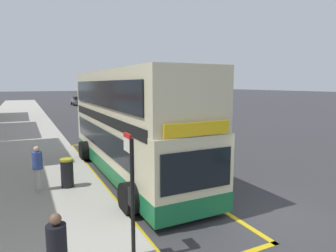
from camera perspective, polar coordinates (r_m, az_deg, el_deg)
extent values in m
plane|color=#333335|center=(38.29, -16.59, 2.09)|extent=(260.00, 260.00, 0.00)
cube|color=#A39E93|center=(37.73, -27.12, 1.55)|extent=(6.00, 76.00, 0.14)
cube|color=beige|center=(12.76, -7.51, -3.27)|extent=(2.47, 10.93, 2.30)
cube|color=beige|center=(12.52, -7.69, 6.20)|extent=(2.45, 10.71, 1.90)
cube|color=#196B3D|center=(12.96, -7.44, -6.95)|extent=(2.49, 10.95, 0.60)
cube|color=black|center=(12.58, -7.61, 1.96)|extent=(2.50, 10.06, 0.36)
cube|color=black|center=(12.75, -13.47, -2.06)|extent=(0.04, 8.75, 0.90)
cube|color=black|center=(12.17, -13.33, 6.23)|extent=(0.04, 9.62, 1.00)
cube|color=black|center=(7.87, 5.76, -8.67)|extent=(2.17, 0.04, 1.10)
cube|color=yellow|center=(7.62, 5.88, -0.58)|extent=(1.98, 0.04, 0.36)
cylinder|color=black|center=(9.02, -7.20, -13.86)|extent=(0.56, 1.00, 1.00)
cylinder|color=black|center=(10.13, 7.38, -11.32)|extent=(0.56, 1.00, 1.00)
cylinder|color=black|center=(15.47, -15.78, -4.70)|extent=(0.56, 1.00, 1.00)
cylinder|color=black|center=(16.14, -6.49, -3.90)|extent=(0.56, 1.00, 1.00)
cube|color=gold|center=(12.75, -13.79, -9.69)|extent=(0.16, 14.34, 0.01)
cube|color=gold|center=(13.57, -2.29, -8.35)|extent=(0.16, 14.34, 0.01)
cube|color=gold|center=(19.75, -14.47, -3.33)|extent=(2.91, 0.16, 0.01)
cylinder|color=black|center=(6.46, -6.94, -13.95)|extent=(0.09, 0.09, 2.62)
cube|color=silver|center=(6.36, -7.88, -3.67)|extent=(0.05, 0.42, 0.30)
cube|color=red|center=(6.32, -7.92, -1.90)|extent=(0.05, 0.42, 0.10)
cube|color=black|center=(6.55, -7.24, -13.72)|extent=(0.06, 0.28, 0.40)
cube|color=maroon|center=(31.12, -5.61, 2.27)|extent=(1.76, 4.20, 0.72)
cube|color=black|center=(30.97, -5.56, 3.47)|extent=(1.52, 1.90, 0.60)
cylinder|color=black|center=(32.07, -7.99, 1.76)|extent=(0.22, 0.60, 0.60)
cylinder|color=black|center=(32.70, -4.88, 1.94)|extent=(0.22, 0.60, 0.60)
cylinder|color=black|center=(29.62, -6.39, 1.26)|extent=(0.22, 0.60, 0.60)
cylinder|color=black|center=(30.31, -3.07, 1.46)|extent=(0.22, 0.60, 0.60)
cube|color=silver|center=(57.26, -14.97, 4.75)|extent=(1.76, 4.20, 0.72)
cube|color=black|center=(57.12, -14.97, 5.41)|extent=(1.52, 1.90, 0.60)
cylinder|color=black|center=(58.38, -16.11, 4.42)|extent=(0.22, 0.60, 0.60)
cylinder|color=black|center=(58.74, -14.32, 4.51)|extent=(0.22, 0.60, 0.60)
cylinder|color=black|center=(55.82, -15.63, 4.28)|extent=(0.22, 0.60, 0.60)
cylinder|color=black|center=(56.20, -13.75, 4.37)|extent=(0.22, 0.60, 0.60)
cube|color=slate|center=(55.79, -17.19, 4.58)|extent=(1.76, 4.20, 0.72)
cube|color=black|center=(55.66, -17.21, 5.25)|extent=(1.52, 1.90, 0.60)
cylinder|color=black|center=(56.96, -18.32, 4.24)|extent=(0.22, 0.60, 0.60)
cylinder|color=black|center=(57.25, -16.47, 4.33)|extent=(0.22, 0.60, 0.60)
cylinder|color=black|center=(54.38, -17.92, 4.08)|extent=(0.22, 0.60, 0.60)
cylinder|color=black|center=(54.69, -15.99, 4.19)|extent=(0.22, 0.60, 0.60)
cylinder|color=black|center=(5.69, -20.95, -20.38)|extent=(0.34, 0.34, 0.61)
sphere|color=brown|center=(5.51, -21.18, -16.65)|extent=(0.20, 0.20, 0.20)
cylinder|color=#B7B2AD|center=(11.44, -23.99, -9.55)|extent=(0.24, 0.24, 0.77)
cylinder|color=#33478C|center=(11.25, -24.20, -6.17)|extent=(0.34, 0.34, 0.61)
sphere|color=tan|center=(11.16, -24.33, -4.13)|extent=(0.21, 0.21, 0.21)
cylinder|color=black|center=(11.38, -19.12, -8.84)|extent=(0.44, 0.44, 0.98)
cylinder|color=#A5991E|center=(11.24, -19.25, -6.25)|extent=(0.47, 0.47, 0.08)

